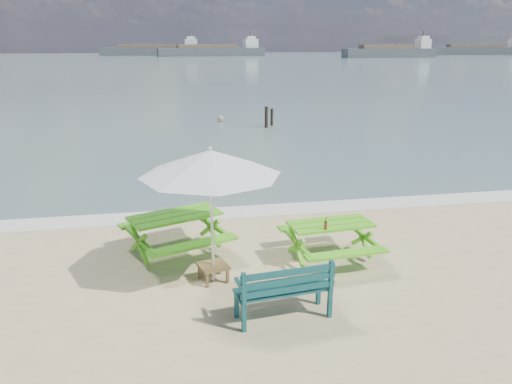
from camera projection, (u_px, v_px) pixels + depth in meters
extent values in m
plane|color=slate|center=(169.00, 64.00, 87.96)|extent=(300.00, 300.00, 0.00)
cube|color=silver|center=(229.00, 213.00, 12.37)|extent=(22.00, 0.90, 0.01)
cube|color=#47AE1A|center=(175.00, 216.00, 9.78)|extent=(1.92, 1.41, 0.05)
cube|color=#47AE1A|center=(160.00, 219.00, 10.54)|extent=(1.73, 0.93, 0.05)
cube|color=#47AE1A|center=(194.00, 245.00, 9.21)|extent=(1.73, 0.93, 0.05)
cube|color=#47AE1A|center=(176.00, 236.00, 9.91)|extent=(1.88, 1.52, 0.74)
cube|color=#51B91C|center=(331.00, 224.00, 9.55)|extent=(1.64, 0.89, 0.05)
cube|color=#51B91C|center=(315.00, 225.00, 10.32)|extent=(1.60, 0.42, 0.05)
cube|color=#51B91C|center=(347.00, 254.00, 8.95)|extent=(1.60, 0.42, 0.05)
cube|color=#51B91C|center=(330.00, 243.00, 9.66)|extent=(1.56, 1.02, 0.67)
cube|color=#0F3F41|center=(283.00, 289.00, 7.61)|extent=(1.52, 0.61, 0.04)
cube|color=#0F3F41|center=(289.00, 281.00, 7.32)|extent=(1.47, 0.22, 0.38)
cube|color=#0F3F41|center=(283.00, 303.00, 7.68)|extent=(1.42, 0.66, 0.46)
cube|color=brown|center=(213.00, 266.00, 8.81)|extent=(0.59, 0.59, 0.05)
cube|color=brown|center=(213.00, 274.00, 8.85)|extent=(0.52, 0.52, 0.27)
cylinder|color=silver|center=(212.00, 220.00, 8.55)|extent=(0.05, 0.05, 2.31)
cone|color=silver|center=(210.00, 163.00, 8.26)|extent=(2.95, 2.95, 0.43)
cylinder|color=brown|center=(326.00, 226.00, 9.19)|extent=(0.06, 0.06, 0.14)
cylinder|color=brown|center=(326.00, 219.00, 9.15)|extent=(0.02, 0.02, 0.06)
cylinder|color=red|center=(326.00, 226.00, 9.19)|extent=(0.06, 0.06, 0.05)
imported|color=tan|center=(220.00, 131.00, 26.30)|extent=(0.70, 0.55, 1.68)
cylinder|color=black|center=(266.00, 119.00, 24.23)|extent=(0.17, 0.17, 1.23)
cylinder|color=black|center=(272.00, 119.00, 24.90)|extent=(0.15, 0.15, 1.04)
cube|color=#3D4448|center=(212.00, 52.00, 128.79)|extent=(27.84, 6.82, 2.20)
cube|color=silver|center=(251.00, 43.00, 130.97)|extent=(3.60, 3.32, 2.20)
cube|color=#3D4448|center=(152.00, 52.00, 135.30)|extent=(27.58, 4.51, 2.20)
cube|color=silver|center=(191.00, 43.00, 136.29)|extent=(3.36, 3.06, 2.20)
cube|color=#3D4448|center=(389.00, 53.00, 118.91)|extent=(23.07, 5.12, 2.20)
cube|color=silver|center=(423.00, 44.00, 120.18)|extent=(2.89, 3.13, 2.20)
cube|color=#3D4448|center=(479.00, 51.00, 140.54)|extent=(28.31, 7.49, 2.20)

